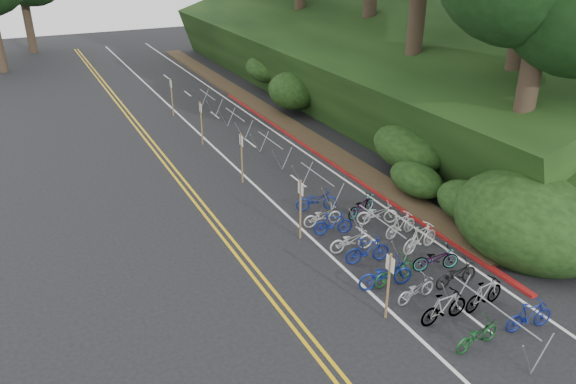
{
  "coord_description": "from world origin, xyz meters",
  "views": [
    {
      "loc": [
        -8.41,
        -12.1,
        11.01
      ],
      "look_at": [
        0.85,
        6.57,
        1.3
      ],
      "focal_mm": 35.0,
      "sensor_mm": 36.0,
      "label": 1
    }
  ],
  "objects": [
    {
      "name": "ground",
      "position": [
        0.0,
        0.0,
        0.0
      ],
      "size": [
        120.0,
        120.0,
        0.0
      ],
      "primitive_type": "plane",
      "color": "black",
      "rests_on": "ground"
    },
    {
      "name": "road_markings",
      "position": [
        0.63,
        10.1,
        0.0
      ],
      "size": [
        7.47,
        80.0,
        0.01
      ],
      "color": "gold",
      "rests_on": "ground"
    },
    {
      "name": "red_curb",
      "position": [
        5.7,
        12.0,
        0.05
      ],
      "size": [
        0.25,
        28.0,
        0.1
      ],
      "primitive_type": "cube",
      "color": "maroon",
      "rests_on": "ground"
    },
    {
      "name": "embankment",
      "position": [
        12.96,
        19.04,
        2.57
      ],
      "size": [
        14.3,
        48.14,
        9.11
      ],
      "color": "black",
      "rests_on": "ground"
    },
    {
      "name": "bike_rack_front",
      "position": [
        2.78,
        -2.9,
        0.92
      ],
      "size": [
        1.18,
        3.36,
        1.24
      ],
      "color": "#8D929B",
      "rests_on": "ground"
    },
    {
      "name": "bike_racks_rest",
      "position": [
        3.0,
        13.0,
        0.85
      ],
      "size": [
        1.14,
        23.0,
        1.17
      ],
      "color": "#8D929B",
      "rests_on": "ground"
    },
    {
      "name": "signpost_near",
      "position": [
        0.68,
        -0.65,
        1.33
      ],
      "size": [
        0.08,
        0.4,
        2.32
      ],
      "color": "brown",
      "rests_on": "ground"
    },
    {
      "name": "signposts_rest",
      "position": [
        0.6,
        14.0,
        1.43
      ],
      "size": [
        0.08,
        18.4,
        2.5
      ],
      "color": "brown",
      "rests_on": "ground"
    },
    {
      "name": "bike_front",
      "position": [
        1.63,
        0.74,
        0.52
      ],
      "size": [
        0.98,
        2.05,
        1.03
      ],
      "primitive_type": "imported",
      "rotation": [
        0.0,
        0.0,
        1.42
      ],
      "color": "navy",
      "rests_on": "ground"
    },
    {
      "name": "bike_valet",
      "position": [
        2.98,
        1.9,
        0.48
      ],
      "size": [
        3.16,
        11.73,
        1.1
      ],
      "color": "#144C1E",
      "rests_on": "ground"
    }
  ]
}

